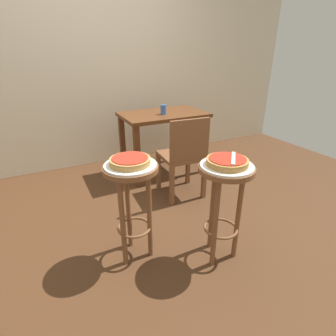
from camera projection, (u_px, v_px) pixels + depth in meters
name	position (u px, v px, depth m)	size (l,w,h in m)	color
ground_plane	(146.00, 222.00, 2.38)	(6.00, 6.00, 0.00)	#4C2D19
back_wall	(88.00, 43.00, 3.11)	(6.00, 0.10, 3.00)	beige
stool_foreground	(224.00, 193.00, 1.78)	(0.37, 0.37, 0.73)	brown
serving_plate_foreground	(227.00, 166.00, 1.70)	(0.35, 0.35, 0.01)	white
pizza_foreground	(227.00, 162.00, 1.69)	(0.27, 0.27, 0.05)	#B78442
stool_middle	(132.00, 192.00, 1.79)	(0.37, 0.37, 0.73)	brown
serving_plate_middle	(130.00, 165.00, 1.71)	(0.34, 0.34, 0.01)	white
pizza_middle	(130.00, 161.00, 1.70)	(0.27, 0.27, 0.05)	tan
dining_table	(163.00, 124.00, 3.16)	(0.99, 0.62, 0.74)	#5B3319
cup_near_edge	(163.00, 110.00, 3.02)	(0.06, 0.06, 0.11)	#3360B2
wooden_chair	(184.00, 155.00, 2.63)	(0.42, 0.42, 0.85)	brown
pizza_server_knife	(233.00, 158.00, 1.67)	(0.22, 0.02, 0.01)	silver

